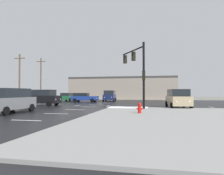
# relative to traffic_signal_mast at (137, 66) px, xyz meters

# --- Properties ---
(ground_plane) EXTENTS (120.00, 120.00, 0.00)m
(ground_plane) POSITION_rel_traffic_signal_mast_xyz_m (-5.98, 3.98, -4.40)
(ground_plane) COLOR slate
(road_asphalt) EXTENTS (44.00, 44.00, 0.02)m
(road_asphalt) POSITION_rel_traffic_signal_mast_xyz_m (-5.98, 3.98, -4.39)
(road_asphalt) COLOR black
(road_asphalt) RESTS_ON ground_plane
(snow_strip_curbside) EXTENTS (4.00, 1.60, 0.06)m
(snow_strip_curbside) POSITION_rel_traffic_signal_mast_xyz_m (-0.98, -0.02, -4.23)
(snow_strip_curbside) COLOR white
(snow_strip_curbside) RESTS_ON sidewalk_corner
(lane_markings) EXTENTS (36.15, 36.15, 0.01)m
(lane_markings) POSITION_rel_traffic_signal_mast_xyz_m (-4.77, 2.60, -4.38)
(lane_markings) COLOR silver
(lane_markings) RESTS_ON road_asphalt
(traffic_signal_mast) EXTENTS (2.77, 4.40, 6.45)m
(traffic_signal_mast) POSITION_rel_traffic_signal_mast_xyz_m (0.00, 0.00, 0.00)
(traffic_signal_mast) COLOR black
(traffic_signal_mast) RESTS_ON sidewalk_corner
(fire_hydrant) EXTENTS (0.48, 0.26, 0.79)m
(fire_hydrant) POSITION_rel_traffic_signal_mast_xyz_m (0.57, -5.46, -3.86)
(fire_hydrant) COLOR red
(fire_hydrant) RESTS_ON sidewalk_corner
(strip_building_background) EXTENTS (26.03, 8.00, 5.47)m
(strip_building_background) POSITION_rel_traffic_signal_mast_xyz_m (-6.05, 30.99, -1.67)
(strip_building_background) COLOR gray
(strip_building_background) RESTS_ON ground_plane
(sedan_green) EXTENTS (2.24, 4.62, 1.58)m
(sedan_green) POSITION_rel_traffic_signal_mast_xyz_m (-14.70, 16.53, -3.55)
(sedan_green) COLOR #195933
(sedan_green) RESTS_ON road_asphalt
(suv_black) EXTENTS (4.88, 2.28, 2.03)m
(suv_black) POSITION_rel_traffic_signal_mast_xyz_m (-12.59, 3.15, -3.31)
(suv_black) COLOR black
(suv_black) RESTS_ON road_asphalt
(suv_navy) EXTENTS (2.48, 4.95, 2.03)m
(suv_navy) POSITION_rel_traffic_signal_mast_xyz_m (-6.50, 17.09, -3.31)
(suv_navy) COLOR #141E47
(suv_navy) RESTS_ON road_asphalt
(sedan_blue) EXTENTS (4.57, 2.09, 1.58)m
(sedan_blue) POSITION_rel_traffic_signal_mast_xyz_m (-10.27, 13.27, -3.55)
(sedan_blue) COLOR navy
(sedan_blue) RESTS_ON road_asphalt
(suv_grey) EXTENTS (2.21, 4.85, 2.03)m
(suv_grey) POSITION_rel_traffic_signal_mast_xyz_m (-10.05, -6.20, -3.31)
(suv_grey) COLOR slate
(suv_grey) RESTS_ON road_asphalt
(suv_tan) EXTENTS (2.52, 4.97, 2.03)m
(suv_tan) POSITION_rel_traffic_signal_mast_xyz_m (4.22, 2.25, -3.31)
(suv_tan) COLOR tan
(suv_tan) RESTS_ON road_asphalt
(suv_silver) EXTENTS (2.27, 4.88, 2.03)m
(suv_silver) POSITION_rel_traffic_signal_mast_xyz_m (-17.33, 11.97, -3.31)
(suv_silver) COLOR #B7BABF
(suv_silver) RESTS_ON road_asphalt
(utility_pole_far) EXTENTS (2.20, 0.28, 8.98)m
(utility_pole_far) POSITION_rel_traffic_signal_mast_xyz_m (-23.32, 13.91, 0.30)
(utility_pole_far) COLOR brown
(utility_pole_far) RESTS_ON ground_plane
(utility_pole_distant) EXTENTS (2.20, 0.28, 9.63)m
(utility_pole_distant) POSITION_rel_traffic_signal_mast_xyz_m (-23.89, 22.55, 0.63)
(utility_pole_distant) COLOR brown
(utility_pole_distant) RESTS_ON ground_plane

